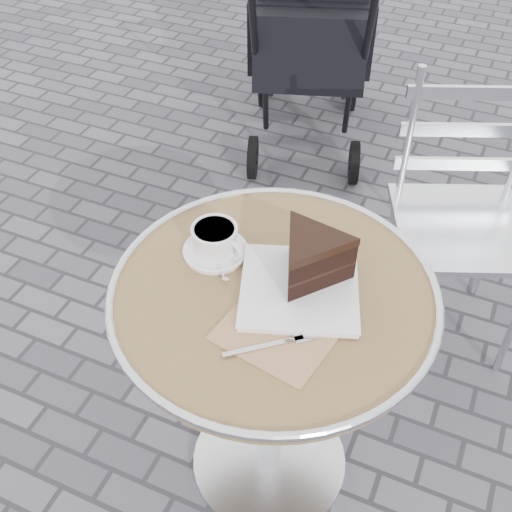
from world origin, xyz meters
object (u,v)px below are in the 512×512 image
at_px(cappuccino_set, 216,242).
at_px(baby_stroller, 311,35).
at_px(cafe_table, 273,340).
at_px(bistro_chair, 464,184).
at_px(cake_plate_set, 308,265).

xyz_separation_m(cappuccino_set, baby_stroller, (-0.36, 1.65, -0.27)).
height_order(cafe_table, baby_stroller, baby_stroller).
relative_size(bistro_chair, baby_stroller, 0.78).
distance_m(cappuccino_set, cake_plate_set, 0.23).
distance_m(cafe_table, baby_stroller, 1.79).
xyz_separation_m(cake_plate_set, bistro_chair, (0.23, 0.75, -0.23)).
height_order(cake_plate_set, baby_stroller, baby_stroller).
height_order(cappuccino_set, baby_stroller, baby_stroller).
xyz_separation_m(bistro_chair, baby_stroller, (-0.82, 0.91, -0.06)).
relative_size(cafe_table, bistro_chair, 0.82).
xyz_separation_m(cafe_table, bistro_chair, (0.29, 0.79, -0.01)).
bearing_deg(cafe_table, baby_stroller, 107.26).
distance_m(cafe_table, cake_plate_set, 0.24).
distance_m(bistro_chair, baby_stroller, 1.23).
relative_size(cake_plate_set, baby_stroller, 0.35).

